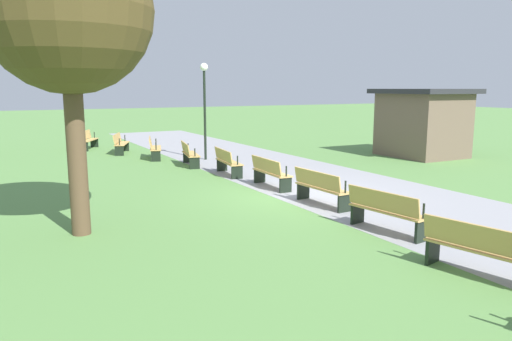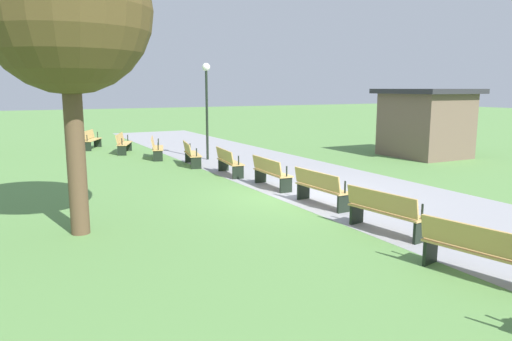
{
  "view_description": "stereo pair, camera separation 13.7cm",
  "coord_description": "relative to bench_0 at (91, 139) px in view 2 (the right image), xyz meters",
  "views": [
    {
      "loc": [
        10.74,
        -7.13,
        2.91
      ],
      "look_at": [
        0.0,
        -1.25,
        0.8
      ],
      "focal_mm": 33.64,
      "sensor_mm": 36.0,
      "label": 1
    },
    {
      "loc": [
        10.81,
        -7.01,
        2.91
      ],
      "look_at": [
        0.0,
        -1.25,
        0.8
      ],
      "focal_mm": 33.64,
      "sensor_mm": 36.0,
      "label": 2
    }
  ],
  "objects": [
    {
      "name": "bench_6",
      "position": [
        14.55,
        3.12,
        0.0
      ],
      "size": [
        1.76,
        0.55,
        0.89
      ],
      "rotation": [
        0.0,
        0.0,
        0.04
      ],
      "color": "tan",
      "rests_on": "ground"
    },
    {
      "name": "bench_3",
      "position": [
        7.08,
        2.49,
        0.0
      ],
      "size": [
        1.8,
        0.83,
        0.89
      ],
      "rotation": [
        0.0,
        0.0,
        -0.21
      ],
      "color": "tan",
      "rests_on": "ground"
    },
    {
      "name": "ground_plane",
      "position": [
        13.3,
        3.22,
        -0.47
      ],
      "size": [
        120.0,
        120.0,
        0.0
      ],
      "primitive_type": "plane",
      "color": "#5B8C47"
    },
    {
      "name": "lamp_post",
      "position": [
        5.88,
        3.66,
        2.25
      ],
      "size": [
        0.32,
        0.32,
        3.9
      ],
      "color": "black",
      "rests_on": "ground"
    },
    {
      "name": "bench_7",
      "position": [
        17.05,
        2.91,
        0.0
      ],
      "size": [
        1.79,
        0.69,
        0.89
      ],
      "rotation": [
        0.0,
        0.0,
        0.13
      ],
      "color": "tan",
      "rests_on": "ground"
    },
    {
      "name": "bench_4",
      "position": [
        9.55,
        2.91,
        0.0
      ],
      "size": [
        1.79,
        0.69,
        0.89
      ],
      "rotation": [
        0.0,
        0.0,
        -0.13
      ],
      "color": "tan",
      "rests_on": "ground"
    },
    {
      "name": "path_paving",
      "position": [
        13.3,
        5.02,
        -0.47
      ],
      "size": [
        42.03,
        4.92,
        0.01
      ],
      "primitive_type": "cube",
      "color": "#939399",
      "rests_on": "ground"
    },
    {
      "name": "kiosk",
      "position": [
        9.41,
        12.23,
        1.0
      ],
      "size": [
        3.63,
        3.25,
        2.88
      ],
      "rotation": [
        0.0,
        0.0,
        -0.02
      ],
      "color": "brown",
      "rests_on": "ground"
    },
    {
      "name": "bench_1",
      "position": [
        2.29,
        1.03,
        0.0
      ],
      "size": [
        1.79,
        1.09,
        0.89
      ],
      "rotation": [
        0.0,
        0.0,
        -0.38
      ],
      "color": "tan",
      "rests_on": "ground"
    },
    {
      "name": "bench_2",
      "position": [
        4.65,
        1.86,
        0.0
      ],
      "size": [
        1.8,
        0.96,
        0.89
      ],
      "rotation": [
        0.0,
        0.0,
        -0.3
      ],
      "color": "tan",
      "rests_on": "ground"
    },
    {
      "name": "bench_5",
      "position": [
        12.05,
        3.12,
        0.0
      ],
      "size": [
        1.76,
        0.55,
        0.89
      ],
      "rotation": [
        0.0,
        0.0,
        -0.04
      ],
      "color": "tan",
      "rests_on": "ground"
    },
    {
      "name": "bench_0",
      "position": [
        0.0,
        0.0,
        0.0
      ],
      "size": [
        1.77,
        1.21,
        0.89
      ],
      "rotation": [
        0.0,
        0.0,
        -0.47
      ],
      "color": "tan",
      "rests_on": "ground"
    },
    {
      "name": "tree_3",
      "position": [
        14.16,
        -2.53,
        3.87
      ],
      "size": [
        3.2,
        3.2,
        5.98
      ],
      "color": "brown",
      "rests_on": "ground"
    },
    {
      "name": "bench_8",
      "position": [
        19.52,
        2.49,
        0.0
      ],
      "size": [
        1.8,
        0.83,
        0.89
      ],
      "rotation": [
        0.0,
        0.0,
        0.21
      ],
      "color": "tan",
      "rests_on": "ground"
    }
  ]
}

